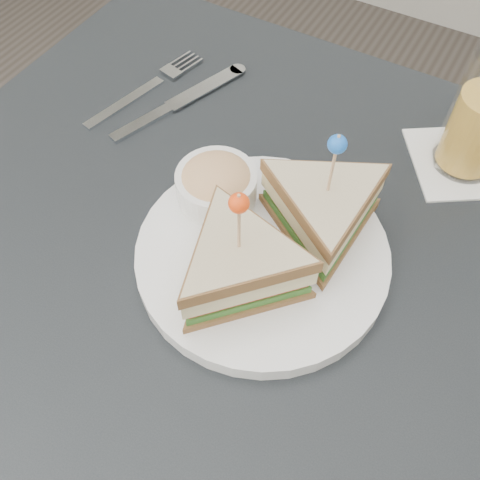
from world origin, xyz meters
name	(u,v)px	position (x,y,z in m)	size (l,w,h in m)	color
ground_plane	(234,453)	(0.00, 0.00, 0.00)	(3.50, 3.50, 0.00)	#3F3833
table	(228,307)	(0.00, 0.00, 0.67)	(0.80, 0.80, 0.75)	black
plate_meal	(271,235)	(0.03, 0.03, 0.79)	(0.32, 0.32, 0.15)	white
cutlery_fork	(150,86)	(-0.23, 0.19, 0.75)	(0.06, 0.19, 0.01)	silver
cutlery_knife	(175,104)	(-0.18, 0.18, 0.75)	(0.09, 0.20, 0.01)	silver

